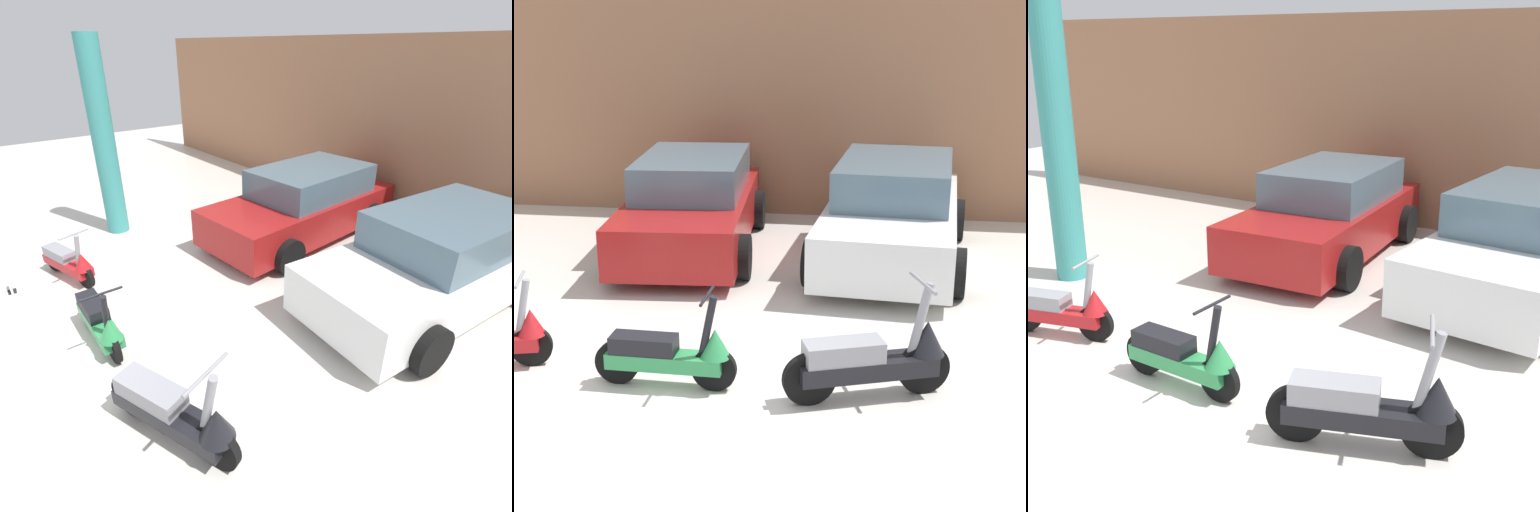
{
  "view_description": "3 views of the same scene",
  "coord_description": "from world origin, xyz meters",
  "views": [
    {
      "loc": [
        4.48,
        -0.15,
        3.5
      ],
      "look_at": [
        0.22,
        3.21,
        0.62
      ],
      "focal_mm": 28.0,
      "sensor_mm": 36.0,
      "label": 1
    },
    {
      "loc": [
        1.87,
        -5.8,
        3.53
      ],
      "look_at": [
        0.64,
        2.96,
        0.68
      ],
      "focal_mm": 55.0,
      "sensor_mm": 36.0,
      "label": 2
    },
    {
      "loc": [
        3.73,
        -3.32,
        3.19
      ],
      "look_at": [
        -0.24,
        2.96,
        0.71
      ],
      "focal_mm": 45.0,
      "sensor_mm": 36.0,
      "label": 3
    }
  ],
  "objects": [
    {
      "name": "support_column_side",
      "position": [
        -3.45,
        2.37,
        1.85
      ],
      "size": [
        0.43,
        0.43,
        3.7
      ],
      "primitive_type": "cylinder",
      "color": "teal",
      "rests_on": "ground_plane"
    },
    {
      "name": "scooter_front_center",
      "position": [
        1.91,
        0.89,
        0.4
      ],
      "size": [
        1.55,
        0.81,
        1.13
      ],
      "rotation": [
        0.0,
        0.0,
        0.35
      ],
      "color": "black",
      "rests_on": "ground_plane"
    },
    {
      "name": "car_rear_center",
      "position": [
        2.1,
        5.15,
        0.68
      ],
      "size": [
        2.31,
        4.35,
        1.43
      ],
      "rotation": [
        0.0,
        0.0,
        -1.65
      ],
      "color": "white",
      "rests_on": "ground_plane"
    },
    {
      "name": "ground_plane",
      "position": [
        0.0,
        0.0,
        0.0
      ],
      "size": [
        28.0,
        28.0,
        0.0
      ],
      "primitive_type": "plane",
      "color": "silver"
    },
    {
      "name": "wall_back",
      "position": [
        0.0,
        7.54,
        1.85
      ],
      "size": [
        19.6,
        0.12,
        3.7
      ],
      "primitive_type": "cube",
      "color": "#9E6B4C",
      "rests_on": "ground_plane"
    },
    {
      "name": "scooter_front_left",
      "position": [
        -1.94,
        0.99,
        0.34
      ],
      "size": [
        1.33,
        0.63,
        0.95
      ],
      "rotation": [
        0.0,
        0.0,
        0.28
      ],
      "color": "black",
      "rests_on": "ground_plane"
    },
    {
      "name": "car_rear_left",
      "position": [
        -0.86,
        5.26,
        0.66
      ],
      "size": [
        2.21,
        4.2,
        1.39
      ],
      "rotation": [
        0.0,
        0.0,
        -1.5
      ],
      "color": "maroon",
      "rests_on": "ground_plane"
    },
    {
      "name": "scooter_front_right",
      "position": [
        -0.02,
        0.83,
        0.35
      ],
      "size": [
        1.4,
        0.5,
        0.97
      ],
      "rotation": [
        0.0,
        0.0,
        -0.02
      ],
      "color": "black",
      "rests_on": "ground_plane"
    }
  ]
}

